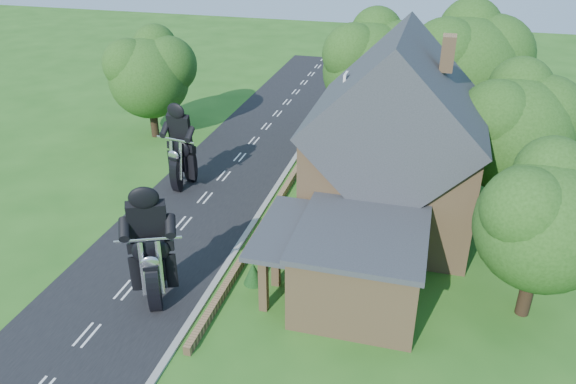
% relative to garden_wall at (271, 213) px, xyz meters
% --- Properties ---
extents(ground, '(120.00, 120.00, 0.00)m').
position_rel_garden_wall_xyz_m(ground, '(-4.30, -5.00, -0.20)').
color(ground, '#265A19').
rests_on(ground, ground).
extents(road, '(7.00, 80.00, 0.02)m').
position_rel_garden_wall_xyz_m(road, '(-4.30, -5.00, -0.19)').
color(road, black).
rests_on(road, ground).
extents(kerb, '(0.30, 80.00, 0.12)m').
position_rel_garden_wall_xyz_m(kerb, '(-0.65, -5.00, -0.14)').
color(kerb, gray).
rests_on(kerb, ground).
extents(garden_wall, '(0.30, 22.00, 0.40)m').
position_rel_garden_wall_xyz_m(garden_wall, '(0.00, 0.00, 0.00)').
color(garden_wall, '#95724C').
rests_on(garden_wall, ground).
extents(house, '(9.54, 8.64, 10.24)m').
position_rel_garden_wall_xyz_m(house, '(6.19, 1.00, 4.14)').
color(house, '#95724C').
rests_on(house, ground).
extents(annex, '(7.05, 5.94, 3.44)m').
position_rel_garden_wall_xyz_m(annex, '(5.57, -5.80, 1.57)').
color(annex, '#95724C').
rests_on(annex, ground).
extents(tree_annex_side, '(5.64, 5.20, 7.48)m').
position_rel_garden_wall_xyz_m(tree_annex_side, '(12.83, -4.90, 4.49)').
color(tree_annex_side, black).
rests_on(tree_annex_side, ground).
extents(tree_house_right, '(6.51, 6.00, 8.40)m').
position_rel_garden_wall_xyz_m(tree_house_right, '(12.35, 3.62, 4.99)').
color(tree_house_right, black).
rests_on(tree_house_right, ground).
extents(tree_behind_house, '(7.81, 7.20, 10.08)m').
position_rel_garden_wall_xyz_m(tree_behind_house, '(9.88, 11.14, 6.03)').
color(tree_behind_house, black).
rests_on(tree_behind_house, ground).
extents(tree_behind_left, '(6.94, 6.40, 9.16)m').
position_rel_garden_wall_xyz_m(tree_behind_left, '(3.86, 12.13, 5.53)').
color(tree_behind_left, black).
rests_on(tree_behind_left, ground).
extents(tree_far_road, '(6.08, 5.60, 7.84)m').
position_rel_garden_wall_xyz_m(tree_far_road, '(-11.16, 9.11, 4.64)').
color(tree_far_road, black).
rests_on(tree_far_road, ground).
extents(shrub_a, '(0.90, 0.90, 1.10)m').
position_rel_garden_wall_xyz_m(shrub_a, '(1.00, -6.00, 0.35)').
color(shrub_a, '#103411').
rests_on(shrub_a, ground).
extents(shrub_b, '(0.90, 0.90, 1.10)m').
position_rel_garden_wall_xyz_m(shrub_b, '(1.00, -3.50, 0.35)').
color(shrub_b, '#103411').
rests_on(shrub_b, ground).
extents(shrub_c, '(0.90, 0.90, 1.10)m').
position_rel_garden_wall_xyz_m(shrub_c, '(1.00, -1.00, 0.35)').
color(shrub_c, '#103411').
rests_on(shrub_c, ground).
extents(shrub_d, '(0.90, 0.90, 1.10)m').
position_rel_garden_wall_xyz_m(shrub_d, '(1.00, 4.00, 0.35)').
color(shrub_d, '#103411').
rests_on(shrub_d, ground).
extents(shrub_e, '(0.90, 0.90, 1.10)m').
position_rel_garden_wall_xyz_m(shrub_e, '(1.00, 6.50, 0.35)').
color(shrub_e, '#103411').
rests_on(shrub_e, ground).
extents(shrub_f, '(0.90, 0.90, 1.10)m').
position_rel_garden_wall_xyz_m(shrub_f, '(1.00, 9.00, 0.35)').
color(shrub_f, '#103411').
rests_on(shrub_f, ground).
extents(motorcycle_lead, '(1.13, 1.82, 1.67)m').
position_rel_garden_wall_xyz_m(motorcycle_lead, '(-2.62, -8.22, 0.63)').
color(motorcycle_lead, black).
rests_on(motorcycle_lead, ground).
extents(motorcycle_follow, '(0.72, 1.75, 1.59)m').
position_rel_garden_wall_xyz_m(motorcycle_follow, '(-6.03, 2.03, 0.59)').
color(motorcycle_follow, black).
rests_on(motorcycle_follow, ground).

